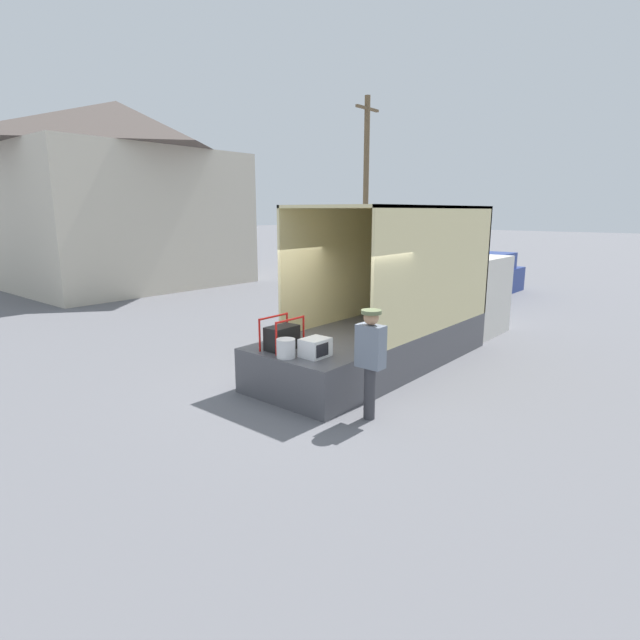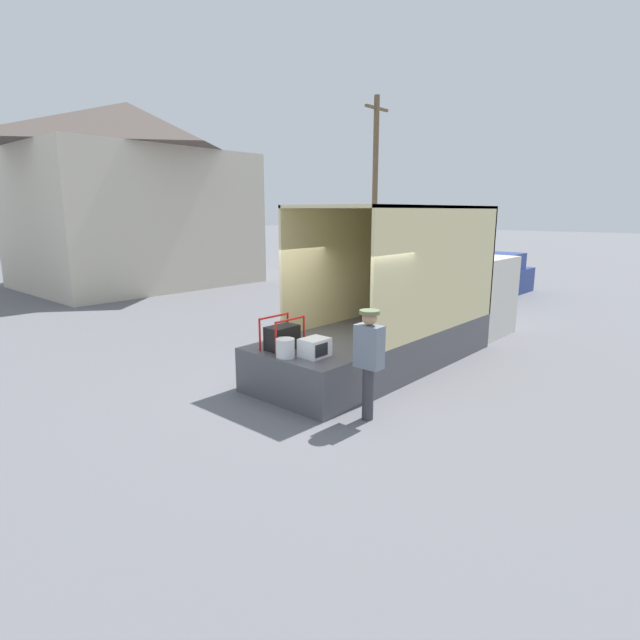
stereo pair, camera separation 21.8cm
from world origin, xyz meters
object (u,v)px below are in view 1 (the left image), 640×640
at_px(box_truck, 426,309).
at_px(portable_generator, 283,337).
at_px(orange_bucket, 286,348).
at_px(worker_person, 370,353).
at_px(utility_pole, 366,185).
at_px(microwave, 315,348).
at_px(pickup_truck_blue, 475,278).

xyz_separation_m(box_truck, portable_generator, (-4.55, 0.37, 0.12)).
relative_size(box_truck, orange_bucket, 21.31).
xyz_separation_m(worker_person, utility_pole, (15.27, 10.85, 3.45)).
xyz_separation_m(box_truck, worker_person, (-4.50, -1.47, 0.16)).
bearing_deg(microwave, box_truck, 4.73).
bearing_deg(worker_person, orange_bucket, 105.36).
xyz_separation_m(box_truck, utility_pole, (10.78, 9.38, 3.61)).
bearing_deg(box_truck, microwave, -175.27).
height_order(box_truck, portable_generator, box_truck).
relative_size(microwave, portable_generator, 0.64).
height_order(orange_bucket, pickup_truck_blue, pickup_truck_blue).
bearing_deg(portable_generator, microwave, -88.67).
bearing_deg(portable_generator, worker_person, -88.47).
distance_m(portable_generator, pickup_truck_blue, 12.66).
distance_m(worker_person, utility_pole, 19.05).
distance_m(box_truck, worker_person, 4.73).
bearing_deg(microwave, pickup_truck_blue, 11.44).
relative_size(microwave, orange_bucket, 1.46).
height_order(portable_generator, orange_bucket, portable_generator).
bearing_deg(utility_pole, box_truck, -138.96).
bearing_deg(pickup_truck_blue, worker_person, -163.80).
distance_m(microwave, worker_person, 1.10).
height_order(worker_person, utility_pole, utility_pole).
distance_m(microwave, pickup_truck_blue, 12.77).
relative_size(portable_generator, orange_bucket, 2.26).
height_order(microwave, orange_bucket, orange_bucket).
bearing_deg(utility_pole, portable_generator, -149.54).
relative_size(pickup_truck_blue, utility_pole, 0.61).
xyz_separation_m(orange_bucket, utility_pole, (15.67, 9.42, 3.55)).
bearing_deg(worker_person, microwave, 91.67).
xyz_separation_m(microwave, worker_person, (0.03, -1.09, 0.11)).
xyz_separation_m(portable_generator, orange_bucket, (-0.34, -0.41, -0.06)).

